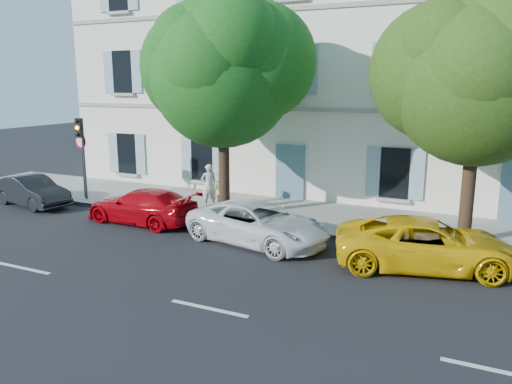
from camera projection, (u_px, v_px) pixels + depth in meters
The scene contains 14 objects.
ground at pixel (277, 255), 14.94m from camera, with size 90.00×90.00×0.00m, color black.
sidewalk at pixel (323, 218), 18.86m from camera, with size 36.00×4.50×0.15m, color #A09E96.
kerb at pixel (303, 233), 16.94m from camera, with size 36.00×0.16×0.16m, color #9E998E.
building at pixel (365, 62), 22.68m from camera, with size 28.00×7.00×12.00m, color white.
car_dark_sedan at pixel (32, 191), 20.89m from camera, with size 1.34×3.84×1.27m, color black.
car_red_coupe at pixel (142, 206), 18.31m from camera, with size 1.79×4.39×1.28m, color #B9050E.
car_white_coupe at pixel (258, 223), 15.96m from camera, with size 2.19×4.75×1.32m, color white.
car_yellow_supercar at pixel (427, 244), 13.78m from camera, with size 2.31×5.01×1.39m, color yellow.
tree_left at pixel (223, 76), 17.75m from camera, with size 5.18×5.18×8.03m.
tree_right at pixel (478, 82), 14.59m from camera, with size 5.00×5.00×7.70m.
traffic_light at pixel (81, 141), 20.99m from camera, with size 0.27×0.39×3.48m.
road_sign at pixel (82, 152), 21.40m from camera, with size 0.65×0.14×2.81m.
pedestrian_a at pixel (209, 186), 20.00m from camera, with size 0.64×0.42×1.76m, color silver.
pedestrian_b at pixel (222, 191), 19.53m from camera, with size 0.77×0.60×1.57m, color #C1BC7C.
Camera 1 is at (5.47, -13.11, 5.03)m, focal length 35.00 mm.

